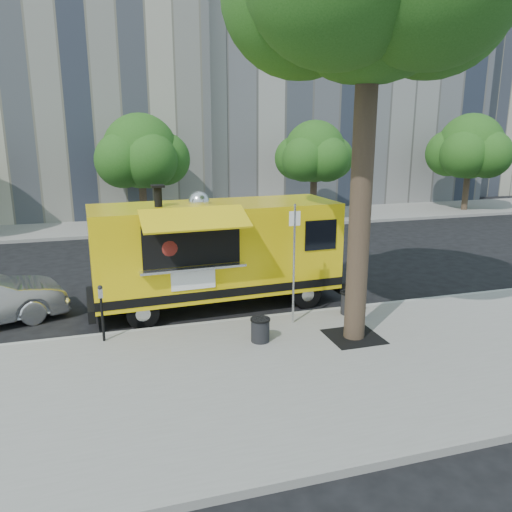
{
  "coord_description": "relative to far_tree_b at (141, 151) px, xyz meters",
  "views": [
    {
      "loc": [
        -2.7,
        -12.53,
        4.86
      ],
      "look_at": [
        1.05,
        0.0,
        1.54
      ],
      "focal_mm": 35.0,
      "sensor_mm": 36.0,
      "label": 1
    }
  ],
  "objects": [
    {
      "name": "ground",
      "position": [
        1.0,
        -12.7,
        -3.83
      ],
      "size": [
        120.0,
        120.0,
        0.0
      ],
      "primitive_type": "plane",
      "color": "black",
      "rests_on": "ground"
    },
    {
      "name": "sidewalk",
      "position": [
        1.0,
        -16.7,
        -3.76
      ],
      "size": [
        60.0,
        6.0,
        0.15
      ],
      "primitive_type": "cube",
      "color": "gray",
      "rests_on": "ground"
    },
    {
      "name": "curb",
      "position": [
        1.0,
        -13.63,
        -3.76
      ],
      "size": [
        60.0,
        0.14,
        0.16
      ],
      "primitive_type": "cube",
      "color": "#999993",
      "rests_on": "ground"
    },
    {
      "name": "far_sidewalk",
      "position": [
        1.0,
        0.8,
        -3.76
      ],
      "size": [
        60.0,
        5.0,
        0.15
      ],
      "primitive_type": "cube",
      "color": "gray",
      "rests_on": "ground"
    },
    {
      "name": "building_mid",
      "position": [
        13.0,
        10.3,
        6.17
      ],
      "size": [
        20.0,
        14.0,
        20.0
      ],
      "primitive_type": "cube",
      "color": "gray",
      "rests_on": "ground"
    },
    {
      "name": "building_right",
      "position": [
        31.0,
        11.3,
        4.17
      ],
      "size": [
        16.0,
        12.0,
        16.0
      ],
      "primitive_type": "cube",
      "color": "#AFA992",
      "rests_on": "ground"
    },
    {
      "name": "tree_well",
      "position": [
        3.6,
        -15.5,
        -3.68
      ],
      "size": [
        1.2,
        1.2,
        0.02
      ],
      "primitive_type": "cube",
      "color": "black",
      "rests_on": "sidewalk"
    },
    {
      "name": "far_tree_b",
      "position": [
        0.0,
        0.0,
        0.0
      ],
      "size": [
        3.6,
        3.6,
        5.5
      ],
      "color": "#33261C",
      "rests_on": "far_sidewalk"
    },
    {
      "name": "far_tree_c",
      "position": [
        9.0,
        -0.3,
        -0.12
      ],
      "size": [
        3.24,
        3.24,
        5.21
      ],
      "color": "#33261C",
      "rests_on": "far_sidewalk"
    },
    {
      "name": "far_tree_d",
      "position": [
        19.0,
        -0.1,
        0.06
      ],
      "size": [
        3.78,
        3.78,
        5.64
      ],
      "color": "#33261C",
      "rests_on": "far_sidewalk"
    },
    {
      "name": "sign_post",
      "position": [
        2.55,
        -14.25,
        -1.98
      ],
      "size": [
        0.28,
        0.06,
        3.0
      ],
      "color": "silver",
      "rests_on": "sidewalk"
    },
    {
      "name": "parking_meter",
      "position": [
        -2.0,
        -14.05,
        -2.85
      ],
      "size": [
        0.11,
        0.11,
        1.33
      ],
      "color": "black",
      "rests_on": "sidewalk"
    },
    {
      "name": "food_truck",
      "position": [
        1.06,
        -12.13,
        -2.21
      ],
      "size": [
        7.08,
        3.48,
        3.45
      ],
      "rotation": [
        0.0,
        0.0,
        0.05
      ],
      "color": "yellow",
      "rests_on": "ground"
    },
    {
      "name": "trash_bin_left",
      "position": [
        1.43,
        -15.1,
        -3.39
      ],
      "size": [
        0.46,
        0.46,
        0.55
      ],
      "color": "black",
      "rests_on": "sidewalk"
    },
    {
      "name": "trash_bin_right",
      "position": [
        4.2,
        -14.09,
        -3.36
      ],
      "size": [
        0.5,
        0.5,
        0.6
      ],
      "color": "black",
      "rests_on": "sidewalk"
    }
  ]
}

